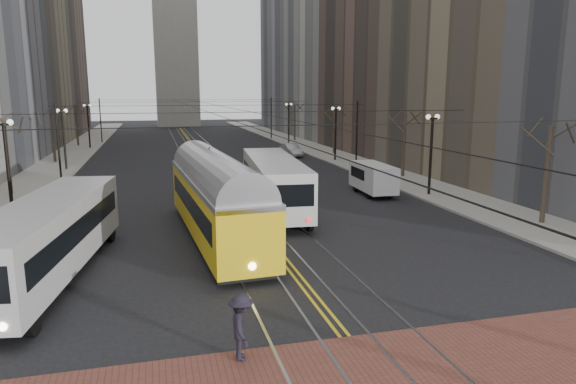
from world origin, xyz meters
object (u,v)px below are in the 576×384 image
rear_bus (274,185)px  streetcar (216,206)px  pedestrian_d (241,327)px  sedan_silver (291,150)px  transit_bus (49,240)px  cargo_van (373,179)px  sedan_grey (265,160)px

rear_bus → streetcar: bearing=-123.1°
streetcar → pedestrian_d: 12.42m
rear_bus → sedan_silver: rear_bus is taller
transit_bus → streetcar: size_ratio=0.87×
streetcar → cargo_van: size_ratio=2.85×
transit_bus → pedestrian_d: bearing=-43.7°
pedestrian_d → rear_bus: bearing=-14.1°
sedan_silver → pedestrian_d: (-13.46, -44.86, 0.24)m
rear_bus → sedan_silver: size_ratio=2.87×
streetcar → cargo_van: streetcar is taller
streetcar → cargo_van: bearing=31.0°
cargo_van → rear_bus: bearing=-156.1°
transit_bus → sedan_silver: bearing=70.3°
sedan_silver → rear_bus: bearing=-112.6°
transit_bus → sedan_grey: size_ratio=2.77×
streetcar → cargo_van: (12.50, 8.72, -0.59)m
streetcar → pedestrian_d: size_ratio=7.55×
streetcar → sedan_silver: size_ratio=3.27×
pedestrian_d → transit_bus: bearing=39.3°
cargo_van → sedan_silver: 23.78m
cargo_van → sedan_silver: bearing=91.9°
transit_bus → rear_bus: rear_bus is taller
transit_bus → cargo_van: transit_bus is taller
rear_bus → cargo_van: 8.83m
streetcar → pedestrian_d: bearing=-97.5°
streetcar → rear_bus: (4.30, 5.48, -0.05)m
rear_bus → sedan_grey: bearing=84.7°
sedan_silver → streetcar: bearing=-116.7°
pedestrian_d → sedan_silver: bearing=-14.9°
sedan_silver → pedestrian_d: 46.84m
rear_bus → cargo_van: bearing=26.6°
rear_bus → pedestrian_d: size_ratio=6.63×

